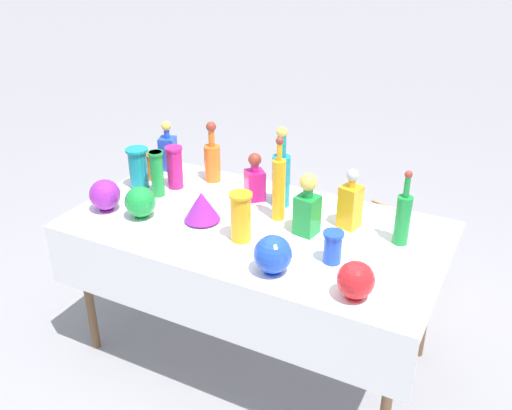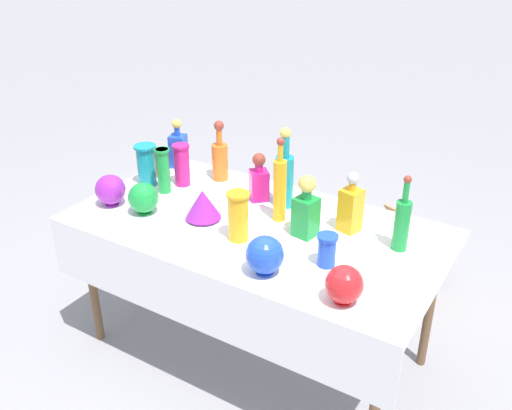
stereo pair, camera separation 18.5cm
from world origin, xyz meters
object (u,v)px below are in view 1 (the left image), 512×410
Objects in this scene: round_bowl_1 at (105,195)px; tall_bottle_0 at (279,187)px; slender_vase_4 at (241,216)px; round_bowl_0 at (140,202)px; slender_vase_2 at (138,167)px; square_decanter_1 at (255,180)px; round_bowl_2 at (273,254)px; square_decanter_0 at (350,203)px; slender_vase_1 at (175,166)px; round_bowl_3 at (356,280)px; tall_bottle_1 at (281,175)px; cardboard_box_behind_left at (387,255)px; square_decanter_3 at (168,150)px; fluted_vase_0 at (202,206)px; slender_vase_3 at (333,246)px; square_decanter_2 at (307,207)px; tall_bottle_3 at (403,217)px; slender_vase_0 at (157,172)px; tall_bottle_2 at (212,159)px; slender_vase_5 at (150,165)px.

tall_bottle_0 is at bearing 21.19° from round_bowl_1.
slender_vase_4 reaches higher than round_bowl_0.
square_decanter_1 is at bearing 14.48° from slender_vase_2.
tall_bottle_0 is 2.50× the size of round_bowl_2.
slender_vase_1 is at bearing -179.52° from square_decanter_0.
slender_vase_4 is at bearing 162.53° from round_bowl_3.
tall_bottle_0 reaches higher than round_bowl_3.
cardboard_box_behind_left is (0.41, 0.69, -0.72)m from tall_bottle_1.
square_decanter_3 is 0.67m from fluted_vase_0.
round_bowl_3 is (0.20, -0.52, -0.04)m from square_decanter_0.
tall_bottle_0 is 0.44m from slender_vase_3.
square_decanter_3 is at bearing 145.21° from round_bowl_2.
square_decanter_0 is at bearing 73.63° from round_bowl_2.
slender_vase_2 is 1.27× the size of fluted_vase_0.
square_decanter_2 is at bearing 38.50° from slender_vase_4.
slender_vase_1 reaches higher than round_bowl_1.
round_bowl_2 is (0.24, -0.17, -0.04)m from slender_vase_4.
slender_vase_4 is (-0.42, -0.01, 0.04)m from slender_vase_3.
tall_bottle_0 reaches higher than round_bowl_0.
slender_vase_3 is at bearing -42.87° from square_decanter_2.
round_bowl_0 is (-0.91, -0.36, -0.04)m from square_decanter_0.
square_decanter_2 reaches higher than slender_vase_3.
round_bowl_2 is at bearing -22.54° from slender_vase_2.
round_bowl_1 is at bearing -165.73° from tall_bottle_3.
round_bowl_2 is at bearing -7.22° from round_bowl_1.
square_decanter_3 is 1.19× the size of slender_vase_0.
round_bowl_0 is (0.07, -0.24, -0.05)m from slender_vase_0.
tall_bottle_1 is at bearing 111.90° from round_bowl_2.
slender_vase_5 is (-0.32, -0.13, -0.04)m from tall_bottle_2.
square_decanter_1 reaches higher than fluted_vase_0.
tall_bottle_0 is at bearing -34.53° from square_decanter_1.
tall_bottle_2 is 0.69× the size of cardboard_box_behind_left.
square_decanter_3 is at bearing 111.94° from round_bowl_0.
slender_vase_5 reaches higher than slender_vase_3.
slender_vase_3 is 0.67m from fluted_vase_0.
square_decanter_1 reaches higher than slender_vase_4.
square_decanter_3 is at bearing -153.71° from cardboard_box_behind_left.
tall_bottle_3 reaches higher than square_decanter_0.
tall_bottle_1 is 0.46m from tall_bottle_2.
round_bowl_0 is (0.22, -0.54, -0.03)m from square_decanter_3.
square_decanter_1 is 0.52× the size of cardboard_box_behind_left.
slender_vase_1 is at bearing 67.93° from round_bowl_1.
square_decanter_3 is 1.64× the size of fluted_vase_0.
round_bowl_1 is at bearing -174.56° from round_bowl_0.
slender_vase_4 is (0.73, -0.23, 0.00)m from slender_vase_2.
square_decanter_3 reaches higher than square_decanter_1.
square_decanter_0 is at bearing 19.06° from round_bowl_1.
tall_bottle_2 is at bearing 146.72° from round_bowl_3.
slender_vase_5 is at bearing 136.37° from slender_vase_0.
square_decanter_2 is 0.36m from round_bowl_2.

